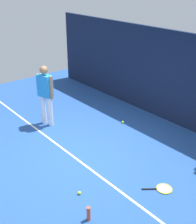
# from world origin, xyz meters

# --- Properties ---
(ground_plane) EXTENTS (12.00, 12.00, 0.00)m
(ground_plane) POSITION_xyz_m (0.00, 0.00, 0.00)
(ground_plane) COLOR #234C93
(back_fence) EXTENTS (10.00, 0.10, 2.55)m
(back_fence) POSITION_xyz_m (0.00, 3.00, 1.28)
(back_fence) COLOR #141E38
(back_fence) RESTS_ON ground
(court_line) EXTENTS (9.00, 0.05, 0.00)m
(court_line) POSITION_xyz_m (0.00, -0.25, 0.00)
(court_line) COLOR white
(court_line) RESTS_ON ground
(tennis_player) EXTENTS (0.51, 0.33, 1.70)m
(tennis_player) POSITION_xyz_m (-1.94, 0.16, 0.97)
(tennis_player) COLOR white
(tennis_player) RESTS_ON ground
(tennis_racket) EXTENTS (0.52, 0.59, 0.03)m
(tennis_racket) POSITION_xyz_m (1.97, 0.45, 0.01)
(tennis_racket) COLOR black
(tennis_racket) RESTS_ON ground
(tennis_ball_near_player) EXTENTS (0.07, 0.07, 0.07)m
(tennis_ball_near_player) POSITION_xyz_m (-0.61, 1.82, 0.03)
(tennis_ball_near_player) COLOR #CCE033
(tennis_ball_near_player) RESTS_ON ground
(tennis_ball_by_fence) EXTENTS (0.07, 0.07, 0.07)m
(tennis_ball_by_fence) POSITION_xyz_m (1.03, -0.92, 0.03)
(tennis_ball_by_fence) COLOR #CCE033
(tennis_ball_by_fence) RESTS_ON ground
(water_bottle) EXTENTS (0.07, 0.07, 0.27)m
(water_bottle) POSITION_xyz_m (1.66, -1.18, 0.14)
(water_bottle) COLOR #D84C26
(water_bottle) RESTS_ON ground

